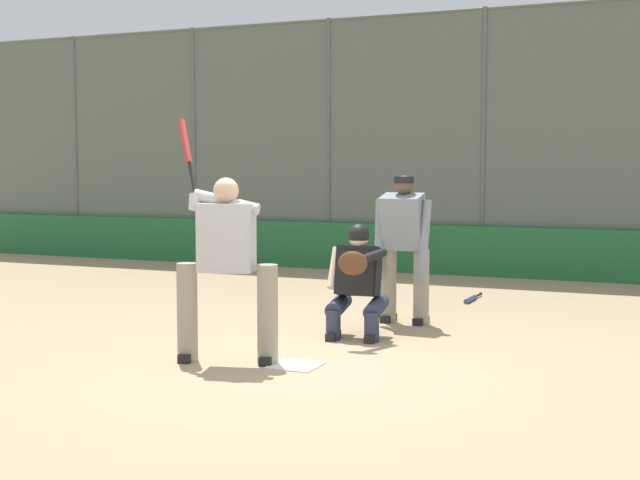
{
  "coord_description": "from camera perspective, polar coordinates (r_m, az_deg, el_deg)",
  "views": [
    {
      "loc": [
        -3.29,
        7.11,
        1.77
      ],
      "look_at": [
        0.19,
        -1.0,
        1.05
      ],
      "focal_mm": 50.0,
      "sensor_mm": 36.0,
      "label": 1
    }
  ],
  "objects": [
    {
      "name": "ground_plane",
      "position": [
        8.03,
        -1.58,
        -8.07
      ],
      "size": [
        160.0,
        160.0,
        0.0
      ],
      "primitive_type": "plane",
      "color": "tan"
    },
    {
      "name": "home_plate_marker",
      "position": [
        8.03,
        -1.58,
        -8.03
      ],
      "size": [
        0.43,
        0.43,
        0.01
      ],
      "primitive_type": "cube",
      "color": "white",
      "rests_on": "ground_plane"
    },
    {
      "name": "backstop_fence",
      "position": [
        14.78,
        10.42,
        6.49
      ],
      "size": [
        21.86,
        0.08,
        4.34
      ],
      "color": "#515651",
      "rests_on": "ground_plane"
    },
    {
      "name": "padding_wall",
      "position": [
        14.73,
        10.23,
        -0.71
      ],
      "size": [
        21.35,
        0.18,
        0.82
      ],
      "primitive_type": "cube",
      "color": "#236638",
      "rests_on": "ground_plane"
    },
    {
      "name": "bleachers_beyond",
      "position": [
        16.99,
        19.06,
        0.08
      ],
      "size": [
        15.25,
        2.5,
        1.48
      ],
      "color": "slate",
      "rests_on": "ground_plane"
    },
    {
      "name": "batter_at_plate",
      "position": [
        8.09,
        -6.05,
        -1.42
      ],
      "size": [
        1.13,
        0.55,
        2.23
      ],
      "rotation": [
        0.0,
        0.0,
        0.24
      ],
      "color": "gray",
      "rests_on": "ground_plane"
    },
    {
      "name": "catcher_behind_plate",
      "position": [
        9.24,
        2.36,
        -2.53
      ],
      "size": [
        0.65,
        0.76,
        1.19
      ],
      "rotation": [
        0.0,
        0.0,
        0.11
      ],
      "color": "#2D334C",
      "rests_on": "ground_plane"
    },
    {
      "name": "umpire_home",
      "position": [
        10.1,
        5.38,
        -0.29
      ],
      "size": [
        0.68,
        0.43,
        1.68
      ],
      "rotation": [
        0.0,
        0.0,
        -0.04
      ],
      "color": "gray",
      "rests_on": "ground_plane"
    },
    {
      "name": "spare_bat_near_backstop",
      "position": [
        12.0,
        9.68,
        -3.72
      ],
      "size": [
        0.07,
        0.81,
        0.07
      ],
      "rotation": [
        0.0,
        0.0,
        1.55
      ],
      "color": "black",
      "rests_on": "ground_plane"
    }
  ]
}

